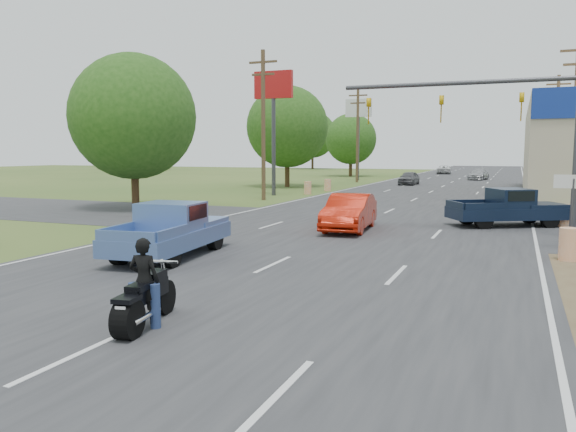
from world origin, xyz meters
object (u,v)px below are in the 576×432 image
at_px(rider, 144,286).
at_px(blue_pickup, 172,229).
at_px(distant_car_grey, 409,178).
at_px(red_convertible, 349,213).
at_px(motorcycle, 143,302).
at_px(distant_car_silver, 478,175).
at_px(navy_pickup, 510,207).
at_px(distant_car_white, 444,170).

relative_size(rider, blue_pickup, 0.30).
bearing_deg(blue_pickup, distant_car_grey, 83.89).
bearing_deg(red_convertible, distant_car_grey, 91.36).
xyz_separation_m(motorcycle, rider, (-0.01, 0.06, 0.30)).
bearing_deg(motorcycle, rider, 90.00).
distance_m(red_convertible, rider, 14.05).
bearing_deg(red_convertible, motorcycle, -94.20).
bearing_deg(distant_car_grey, red_convertible, -81.98).
bearing_deg(red_convertible, blue_pickup, -119.46).
distance_m(red_convertible, distant_car_silver, 46.65).
distance_m(red_convertible, motorcycle, 14.11).
xyz_separation_m(motorcycle, distant_car_grey, (-3.60, 47.68, 0.16)).
distance_m(navy_pickup, distant_car_silver, 42.75).
xyz_separation_m(distant_car_silver, distant_car_white, (-5.90, 16.63, -0.01)).
height_order(navy_pickup, distant_car_grey, navy_pickup).
distance_m(navy_pickup, distant_car_grey, 31.09).
height_order(rider, blue_pickup, blue_pickup).
xyz_separation_m(red_convertible, motorcycle, (0.10, -14.11, -0.25)).
height_order(distant_car_grey, distant_car_white, distant_car_grey).
relative_size(motorcycle, rider, 1.40).
bearing_deg(distant_car_silver, distant_car_white, 118.80).
xyz_separation_m(motorcycle, blue_pickup, (-3.66, 6.42, 0.35)).
relative_size(motorcycle, distant_car_silver, 0.52).
bearing_deg(red_convertible, navy_pickup, 28.46).
height_order(rider, distant_car_white, rider).
relative_size(red_convertible, navy_pickup, 0.86).
distance_m(rider, navy_pickup, 19.09).
relative_size(rider, navy_pickup, 0.30).
xyz_separation_m(distant_car_grey, distant_car_white, (-0.19, 29.65, -0.05)).
height_order(red_convertible, rider, rider).
distance_m(navy_pickup, distant_car_white, 60.01).
distance_m(red_convertible, distant_car_grey, 33.75).
xyz_separation_m(rider, distant_car_white, (-3.78, 77.27, -0.19)).
distance_m(motorcycle, rider, 0.30).
distance_m(distant_car_grey, distant_car_silver, 14.22).
bearing_deg(rider, blue_pickup, -69.61).
bearing_deg(distant_car_grey, distant_car_silver, 68.37).
relative_size(blue_pickup, distant_car_grey, 1.35).
relative_size(rider, distant_car_white, 0.36).
relative_size(blue_pickup, navy_pickup, 1.00).
bearing_deg(navy_pickup, motorcycle, -48.26).
xyz_separation_m(motorcycle, distant_car_silver, (2.11, 60.70, 0.12)).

